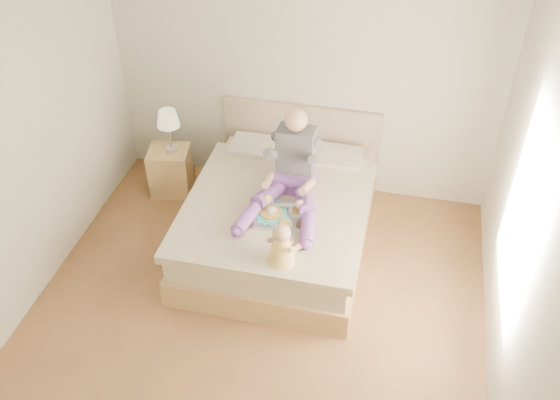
% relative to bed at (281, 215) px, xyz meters
% --- Properties ---
extents(room, '(4.02, 4.22, 2.71)m').
position_rel_bed_xyz_m(room, '(0.08, -1.08, 1.19)').
color(room, brown).
rests_on(room, ground).
extents(bed, '(1.70, 2.18, 1.00)m').
position_rel_bed_xyz_m(bed, '(0.00, 0.00, 0.00)').
color(bed, '#A4804C').
rests_on(bed, ground).
extents(nightstand, '(0.49, 0.45, 0.53)m').
position_rel_bed_xyz_m(nightstand, '(-1.36, 0.53, -0.05)').
color(nightstand, '#A4804C').
rests_on(nightstand, ground).
extents(lamp, '(0.24, 0.24, 0.49)m').
position_rel_bed_xyz_m(lamp, '(-1.32, 0.54, 0.58)').
color(lamp, silver).
rests_on(lamp, nightstand).
extents(adult, '(0.74, 1.05, 0.87)m').
position_rel_bed_xyz_m(adult, '(0.10, -0.03, 0.55)').
color(adult, '#67378A').
rests_on(adult, bed).
extents(tray, '(0.54, 0.44, 0.14)m').
position_rel_bed_xyz_m(tray, '(0.10, -0.37, 0.33)').
color(tray, silver).
rests_on(tray, bed).
extents(baby, '(0.29, 0.35, 0.39)m').
position_rel_bed_xyz_m(baby, '(0.22, -0.92, 0.45)').
color(baby, '#FFCE50').
rests_on(baby, bed).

